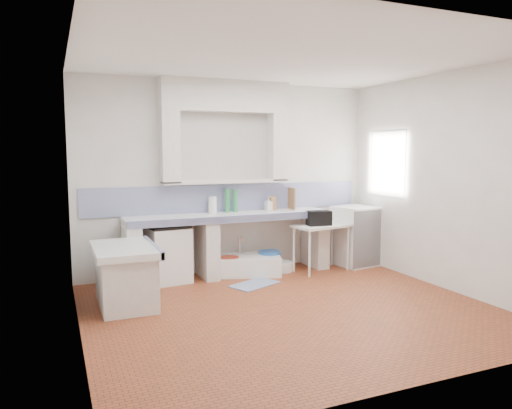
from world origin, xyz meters
name	(u,v)px	position (x,y,z in m)	size (l,w,h in m)	color
floor	(290,309)	(0.00, 0.00, 0.00)	(4.50, 4.50, 0.00)	brown
ceiling	(292,57)	(0.00, 0.00, 2.80)	(4.50, 4.50, 0.00)	white
wall_back	(230,178)	(0.00, 2.00, 1.40)	(4.50, 4.50, 0.00)	white
wall_front	(416,206)	(0.00, -2.00, 1.40)	(4.50, 4.50, 0.00)	white
wall_left	(75,194)	(-2.25, 0.00, 1.40)	(4.50, 4.50, 0.00)	white
wall_right	(447,182)	(2.25, 0.00, 1.40)	(4.50, 4.50, 0.00)	white
alcove_mass	(226,96)	(-0.10, 1.88, 2.58)	(1.90, 0.25, 0.45)	white
window_frame	(397,164)	(2.42, 1.20, 1.60)	(0.35, 0.86, 1.06)	#3A2212
lace_valance	(390,139)	(2.28, 1.20, 1.98)	(0.01, 0.84, 0.24)	white
counter_slab	(231,216)	(-0.10, 1.70, 0.86)	(3.00, 0.60, 0.08)	white
counter_lip	(238,219)	(-0.10, 1.42, 0.86)	(3.00, 0.04, 0.10)	navy
counter_pier_left	(132,255)	(-1.50, 1.70, 0.41)	(0.20, 0.55, 0.82)	white
counter_pier_mid	(208,249)	(-0.45, 1.70, 0.41)	(0.20, 0.55, 0.82)	white
counter_pier_right	(315,240)	(1.30, 1.70, 0.41)	(0.20, 0.55, 0.82)	white
peninsula_top	(125,249)	(-1.70, 0.90, 0.66)	(0.70, 1.10, 0.08)	white
peninsula_base	(126,279)	(-1.70, 0.90, 0.31)	(0.60, 1.00, 0.62)	white
peninsula_lip	(153,247)	(-1.37, 0.90, 0.66)	(0.04, 1.10, 0.10)	navy
backsplash	(230,198)	(0.00, 1.99, 1.10)	(4.27, 0.03, 0.40)	navy
stove	(168,255)	(-1.02, 1.69, 0.38)	(0.53, 0.52, 0.76)	white
sink	(245,266)	(0.11, 1.67, 0.12)	(1.03, 0.55, 0.25)	white
side_table	(321,248)	(1.23, 1.40, 0.35)	(0.84, 0.47, 0.04)	white
fridge	(356,236)	(1.94, 1.54, 0.46)	(0.60, 0.60, 0.93)	white
bucket_red	(229,267)	(-0.15, 1.65, 0.14)	(0.30, 0.30, 0.28)	red
bucket_orange	(256,266)	(0.25, 1.59, 0.12)	(0.26, 0.26, 0.24)	#C34725
bucket_blue	(270,261)	(0.49, 1.65, 0.16)	(0.33, 0.33, 0.31)	#285FAE
basin_white	(281,266)	(0.67, 1.62, 0.07)	(0.36, 0.36, 0.14)	white
water_bottle_a	(229,262)	(-0.07, 1.85, 0.15)	(0.08, 0.08, 0.30)	silver
water_bottle_b	(242,262)	(0.13, 1.85, 0.14)	(0.07, 0.07, 0.28)	silver
black_bag	(319,218)	(1.16, 1.36, 0.81)	(0.34, 0.20, 0.22)	black
green_bottle_a	(227,201)	(-0.09, 1.85, 1.07)	(0.08, 0.08, 0.35)	#2B7F44
green_bottle_b	(235,201)	(0.02, 1.85, 1.07)	(0.07, 0.07, 0.33)	#2B7F44
knife_block	(272,203)	(0.63, 1.85, 1.00)	(0.10, 0.08, 0.21)	#996B3D
cutting_board	(292,198)	(0.96, 1.85, 1.06)	(0.02, 0.24, 0.33)	#996B3D
paper_towel	(212,205)	(-0.32, 1.85, 1.02)	(0.12, 0.12, 0.24)	white
soap_bottle	(269,204)	(0.55, 1.82, 1.00)	(0.09, 0.10, 0.21)	white
rug	(254,284)	(0.01, 1.09, 0.01)	(0.65, 0.37, 0.01)	#2F477E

